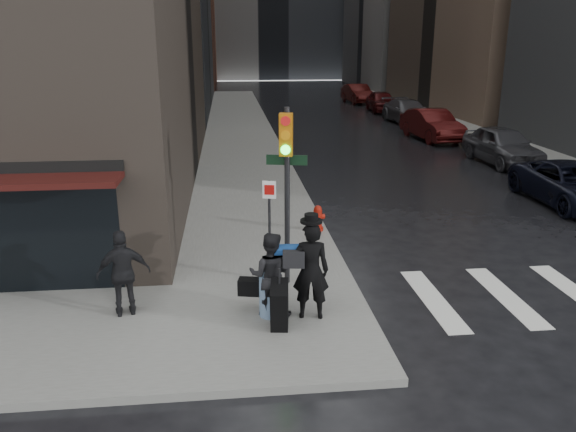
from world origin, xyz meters
name	(u,v)px	position (x,y,z in m)	size (l,w,h in m)	color
ground	(271,331)	(0.00, 0.00, 0.00)	(140.00, 140.00, 0.00)	black
sidewalk_left	(239,125)	(0.00, 27.00, 0.07)	(4.00, 50.00, 0.15)	slate
sidewalk_right	(441,122)	(13.50, 27.00, 0.07)	(3.00, 50.00, 0.15)	slate
man_overcoat	(304,276)	(0.64, 0.16, 1.03)	(1.20, 1.03, 2.10)	black
man_jeans	(270,275)	(0.01, 0.39, 0.99)	(1.18, 0.82, 1.68)	black
man_greycoat	(124,273)	(-2.75, 0.72, 1.00)	(1.07, 0.63, 1.70)	black
traffic_light	(285,174)	(0.45, 1.82, 2.60)	(0.93, 0.53, 3.80)	black
fire_hydrant	(318,219)	(1.71, 5.32, 0.47)	(0.41, 0.32, 0.73)	maroon
parked_car_0	(572,185)	(10.56, 7.50, 0.69)	(2.29, 4.98, 1.38)	black
parked_car_1	(503,145)	(11.36, 14.05, 0.82)	(1.95, 4.84, 1.65)	#44444A
parked_car_2	(432,125)	(10.50, 20.60, 0.83)	(1.76, 5.05, 1.66)	#410D0D
parked_car_3	(407,112)	(11.20, 27.14, 0.77)	(2.16, 5.31, 1.54)	#46464A
parked_car_4	(381,101)	(11.20, 33.69, 0.79)	(1.87, 4.65, 1.58)	#420D0E
parked_car_5	(358,94)	(10.82, 40.24, 0.82)	(1.73, 4.97, 1.64)	#3D0D0C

